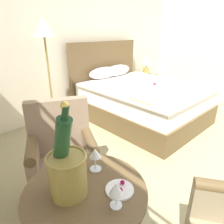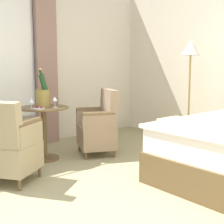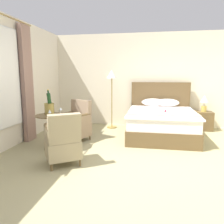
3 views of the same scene
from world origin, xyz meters
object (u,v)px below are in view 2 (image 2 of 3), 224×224
wine_glass_near_edge (55,100)px  snack_plate (39,108)px  armchair_facing_bed (8,146)px  side_table_round (44,126)px  armchair_by_window (99,126)px  champagne_bucket (43,95)px  wine_glass_near_bucket (31,101)px  floor_lamp_brass (190,60)px

wine_glass_near_edge → snack_plate: wine_glass_near_edge is taller
wine_glass_near_edge → armchair_facing_bed: 1.00m
side_table_round → armchair_facing_bed: armchair_facing_bed is taller
armchair_by_window → armchair_facing_bed: size_ratio=1.03×
armchair_by_window → snack_plate: bearing=-98.8°
champagne_bucket → wine_glass_near_bucket: champagne_bucket is taller
floor_lamp_brass → wine_glass_near_edge: (-0.72, -1.98, -0.53)m
champagne_bucket → armchair_facing_bed: size_ratio=0.56×
wine_glass_near_bucket → wine_glass_near_edge: bearing=70.4°
wine_glass_near_edge → armchair_by_window: bearing=79.7°
side_table_round → champagne_bucket: (-0.07, 0.04, 0.42)m
wine_glass_near_edge → armchair_facing_bed: (0.38, -0.82, -0.42)m
snack_plate → armchair_facing_bed: 0.78m
side_table_round → champagne_bucket: bearing=150.3°
floor_lamp_brass → wine_glass_near_bucket: size_ratio=11.84×
side_table_round → wine_glass_near_bucket: (0.04, -0.19, 0.37)m
wine_glass_near_edge → armchair_by_window: 0.79m
champagne_bucket → armchair_facing_bed: 1.08m
snack_plate → armchair_facing_bed: bearing=-56.3°
armchair_facing_bed → champagne_bucket: bearing=127.9°
wine_glass_near_edge → floor_lamp_brass: bearing=70.0°
armchair_facing_bed → wine_glass_near_bucket: bearing=131.8°
wine_glass_near_bucket → armchair_by_window: armchair_by_window is taller
wine_glass_near_edge → armchair_facing_bed: size_ratio=0.16×
wine_glass_near_bucket → side_table_round: bearing=103.1°
champagne_bucket → armchair_by_window: 0.91m
floor_lamp_brass → armchair_by_window: (-0.60, -1.33, -0.96)m
armchair_facing_bed → wine_glass_near_edge: bearing=114.8°
floor_lamp_brass → armchair_facing_bed: bearing=-97.0°
floor_lamp_brass → side_table_round: size_ratio=2.31×
wine_glass_near_edge → snack_plate: 0.25m
side_table_round → wine_glass_near_edge: size_ratio=4.86×
armchair_by_window → side_table_round: bearing=-109.6°
snack_plate → armchair_facing_bed: size_ratio=0.17×
floor_lamp_brass → snack_plate: (-0.74, -2.21, -0.63)m
floor_lamp_brass → wine_glass_near_edge: bearing=-110.0°
champagne_bucket → wine_glass_near_bucket: 0.27m
wine_glass_near_edge → snack_plate: bearing=-94.4°
side_table_round → armchair_facing_bed: 0.90m
wine_glass_near_bucket → wine_glass_near_edge: 0.30m
wine_glass_near_bucket → snack_plate: size_ratio=0.92×
floor_lamp_brass → wine_glass_near_bucket: bearing=-109.9°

